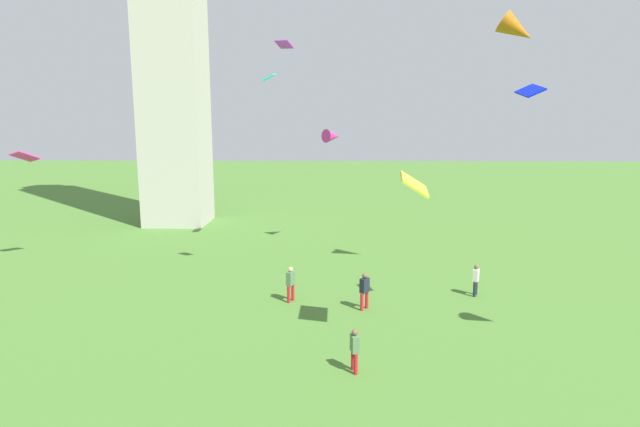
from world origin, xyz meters
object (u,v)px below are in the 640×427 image
kite_flying_3 (517,30)px  person_3 (291,282)px  kite_flying_6 (269,78)px  kite_flying_0 (414,184)px  kite_flying_5 (25,156)px  kite_flying_4 (333,136)px  person_0 (476,278)px  person_1 (365,289)px  kite_flying_8 (284,44)px  kite_flying_7 (530,91)px  person_2 (355,348)px

kite_flying_3 → person_3: bearing=117.8°
person_3 → kite_flying_6: bearing=-141.2°
kite_flying_0 → kite_flying_5: kite_flying_5 is taller
kite_flying_3 → kite_flying_4: bearing=59.5°
person_0 → kite_flying_4: size_ratio=1.01×
person_1 → kite_flying_4: size_ratio=1.10×
kite_flying_8 → person_1: bearing=-179.4°
kite_flying_7 → person_2: bearing=-69.9°
kite_flying_7 → kite_flying_8: (-10.42, 5.55, 2.65)m
person_1 → person_3: size_ratio=1.00×
person_3 → kite_flying_4: (2.06, 12.11, 7.01)m
kite_flying_4 → kite_flying_0: bearing=146.9°
person_3 → kite_flying_7: 14.03m
kite_flying_8 → kite_flying_6: bearing=-39.9°
kite_flying_6 → kite_flying_0: bearing=28.0°
person_0 → kite_flying_0: 9.77m
kite_flying_3 → kite_flying_4: size_ratio=1.40×
person_1 → person_2: bearing=32.7°
person_1 → person_2: (-0.73, -6.43, -0.11)m
kite_flying_0 → kite_flying_7: 6.31m
person_3 → kite_flying_3: size_ratio=0.78×
kite_flying_4 → kite_flying_7: 17.66m
person_0 → kite_flying_7: size_ratio=1.44×
kite_flying_3 → kite_flying_6: kite_flying_3 is taller
person_3 → kite_flying_7: size_ratio=1.56×
kite_flying_4 → kite_flying_8: (-2.45, -10.07, 4.82)m
kite_flying_0 → kite_flying_8: kite_flying_8 is taller
kite_flying_4 → kite_flying_8: bearing=123.1°
person_1 → person_3: (-3.66, 1.01, -0.00)m
kite_flying_3 → kite_flying_7: bearing=-175.9°
person_0 → kite_flying_5: kite_flying_5 is taller
kite_flying_0 → person_2: bearing=136.3°
kite_flying_4 → kite_flying_6: (-4.33, -1.60, 3.93)m
person_0 → kite_flying_4: bearing=-118.4°
kite_flying_3 → kite_flying_7: (-1.25, -5.81, -3.34)m
kite_flying_0 → person_1: bearing=24.2°
person_0 → person_3: bearing=-56.0°
kite_flying_6 → kite_flying_3: bearing=61.8°
kite_flying_5 → person_0: bearing=-74.4°
person_3 → kite_flying_0: bearing=70.3°
kite_flying_5 → kite_flying_7: kite_flying_7 is taller
kite_flying_5 → kite_flying_0: bearing=-91.4°
person_1 → kite_flying_7: (6.36, -2.49, 9.17)m
kite_flying_5 → person_1: bearing=-83.1°
kite_flying_0 → kite_flying_4: 17.90m
person_2 → kite_flying_7: size_ratio=1.41×
person_3 → kite_flying_5: bearing=-84.0°
kite_flying_3 → kite_flying_7: 6.82m
person_1 → kite_flying_3: kite_flying_3 is taller
person_3 → person_2: bearing=48.2°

